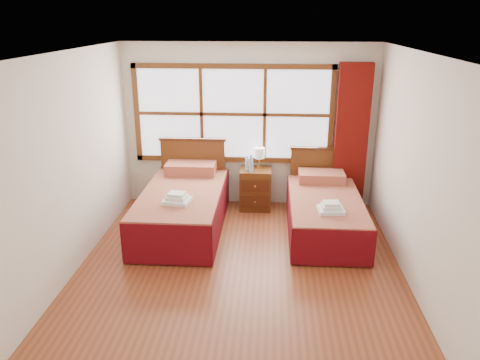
{
  "coord_description": "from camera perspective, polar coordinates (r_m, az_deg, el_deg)",
  "views": [
    {
      "loc": [
        0.36,
        -5.07,
        2.97
      ],
      "look_at": [
        -0.04,
        0.7,
        0.93
      ],
      "focal_mm": 35.0,
      "sensor_mm": 36.0,
      "label": 1
    }
  ],
  "objects": [
    {
      "name": "bed_right",
      "position": [
        6.85,
        10.26,
        -3.79
      ],
      "size": [
        1.03,
        2.05,
        1.0
      ],
      "color": "#431F0E",
      "rests_on": "floor"
    },
    {
      "name": "bed_left",
      "position": [
        6.91,
        -6.9,
        -3.11
      ],
      "size": [
        1.14,
        2.22,
        1.12
      ],
      "color": "#431F0E",
      "rests_on": "floor"
    },
    {
      "name": "nightstand",
      "position": [
        7.54,
        1.92,
        -1.08
      ],
      "size": [
        0.5,
        0.49,
        0.66
      ],
      "color": "#5A3113",
      "rests_on": "floor"
    },
    {
      "name": "towels_left",
      "position": [
        6.31,
        -7.69,
        -2.29
      ],
      "size": [
        0.38,
        0.35,
        0.14
      ],
      "rotation": [
        0.0,
        0.0,
        -0.15
      ],
      "color": "white",
      "rests_on": "bed_left"
    },
    {
      "name": "curtain",
      "position": [
        7.5,
        13.38,
        5.01
      ],
      "size": [
        0.5,
        0.16,
        2.3
      ],
      "primitive_type": "cube",
      "color": "#630E09",
      "rests_on": "wall_back"
    },
    {
      "name": "lamp",
      "position": [
        7.46,
        2.38,
        3.24
      ],
      "size": [
        0.17,
        0.17,
        0.33
      ],
      "color": "gold",
      "rests_on": "nightstand"
    },
    {
      "name": "floor",
      "position": [
        5.88,
        -0.1,
        -10.9
      ],
      "size": [
        4.5,
        4.5,
        0.0
      ],
      "primitive_type": "plane",
      "color": "brown",
      "rests_on": "ground"
    },
    {
      "name": "wall_left",
      "position": [
        5.83,
        -20.13,
        1.56
      ],
      "size": [
        0.0,
        4.5,
        4.5
      ],
      "primitive_type": "plane",
      "rotation": [
        1.57,
        0.0,
        1.57
      ],
      "color": "silver",
      "rests_on": "floor"
    },
    {
      "name": "wall_back",
      "position": [
        7.51,
        1.09,
        6.58
      ],
      "size": [
        4.0,
        0.0,
        4.0
      ],
      "primitive_type": "plane",
      "rotation": [
        1.57,
        0.0,
        0.0
      ],
      "color": "silver",
      "rests_on": "floor"
    },
    {
      "name": "bottle_far",
      "position": [
        7.3,
        1.34,
        1.98
      ],
      "size": [
        0.07,
        0.07,
        0.27
      ],
      "color": "silver",
      "rests_on": "nightstand"
    },
    {
      "name": "towels_right",
      "position": [
        6.24,
        11.04,
        -3.36
      ],
      "size": [
        0.35,
        0.32,
        0.14
      ],
      "rotation": [
        0.0,
        0.0,
        0.08
      ],
      "color": "white",
      "rests_on": "bed_right"
    },
    {
      "name": "bottle_near",
      "position": [
        7.34,
        0.87,
        1.95
      ],
      "size": [
        0.06,
        0.06,
        0.23
      ],
      "color": "silver",
      "rests_on": "nightstand"
    },
    {
      "name": "wall_right",
      "position": [
        5.58,
        20.83,
        0.71
      ],
      "size": [
        0.0,
        4.5,
        4.5
      ],
      "primitive_type": "plane",
      "rotation": [
        1.57,
        0.0,
        -1.57
      ],
      "color": "silver",
      "rests_on": "floor"
    },
    {
      "name": "ceiling",
      "position": [
        5.09,
        -0.12,
        15.26
      ],
      "size": [
        4.5,
        4.5,
        0.0
      ],
      "primitive_type": "plane",
      "rotation": [
        3.14,
        0.0,
        0.0
      ],
      "color": "white",
      "rests_on": "wall_back"
    },
    {
      "name": "window",
      "position": [
        7.45,
        -0.85,
        8.04
      ],
      "size": [
        3.16,
        0.06,
        1.56
      ],
      "color": "white",
      "rests_on": "wall_back"
    }
  ]
}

